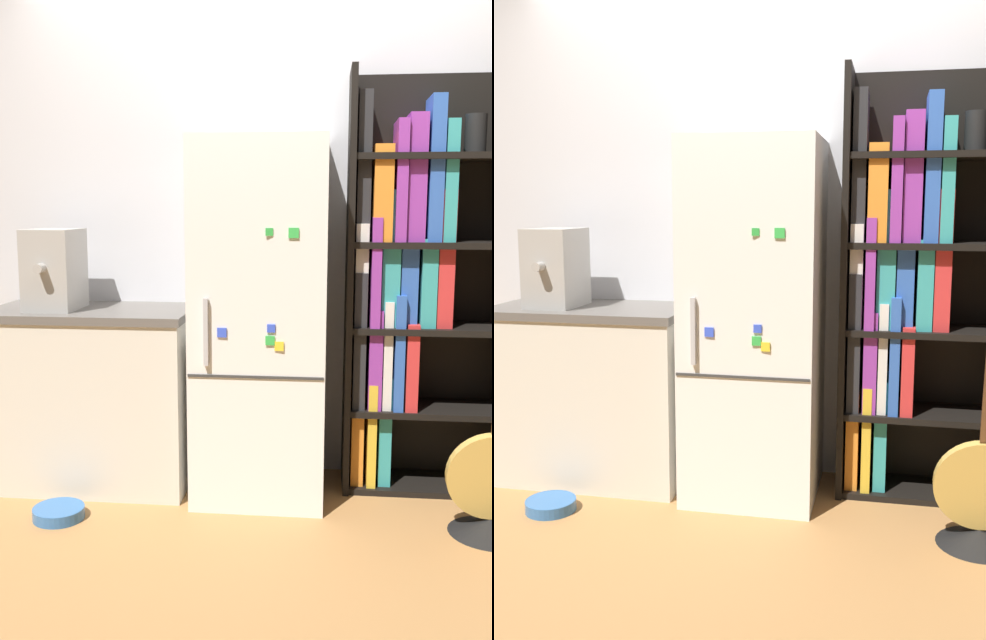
% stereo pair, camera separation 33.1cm
% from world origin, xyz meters
% --- Properties ---
extents(ground_plane, '(16.00, 16.00, 0.00)m').
position_xyz_m(ground_plane, '(0.00, 0.00, 0.00)').
color(ground_plane, '#A87542').
extents(wall_back, '(8.00, 0.05, 2.60)m').
position_xyz_m(wall_back, '(0.00, 0.47, 1.30)').
color(wall_back, silver).
rests_on(wall_back, ground_plane).
extents(refrigerator, '(0.62, 0.64, 1.70)m').
position_xyz_m(refrigerator, '(-0.00, 0.14, 0.85)').
color(refrigerator, white).
rests_on(refrigerator, ground_plane).
extents(bookshelf, '(0.79, 0.36, 2.02)m').
position_xyz_m(bookshelf, '(0.71, 0.30, 1.02)').
color(bookshelf, black).
rests_on(bookshelf, ground_plane).
extents(kitchen_counter, '(1.00, 0.57, 0.89)m').
position_xyz_m(kitchen_counter, '(-0.85, 0.17, 0.45)').
color(kitchen_counter, beige).
rests_on(kitchen_counter, ground_plane).
extents(espresso_machine, '(0.23, 0.37, 0.39)m').
position_xyz_m(espresso_machine, '(-1.02, 0.14, 1.09)').
color(espresso_machine, '#A5A39E').
rests_on(espresso_machine, kitchen_counter).
extents(guitar, '(0.39, 0.35, 1.18)m').
position_xyz_m(guitar, '(1.02, -0.24, 0.17)').
color(guitar, black).
rests_on(guitar, ground_plane).
extents(pet_bowl, '(0.23, 0.23, 0.05)m').
position_xyz_m(pet_bowl, '(-0.88, -0.30, 0.03)').
color(pet_bowl, '#3366A5').
rests_on(pet_bowl, ground_plane).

